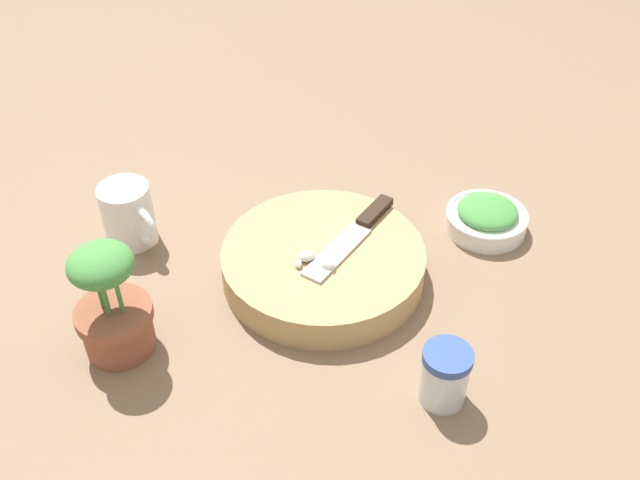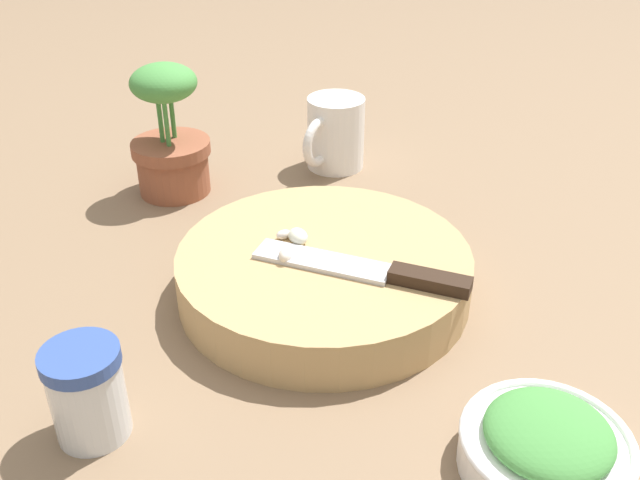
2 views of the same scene
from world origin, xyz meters
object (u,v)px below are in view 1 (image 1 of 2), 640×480
Objects in this scene: chef_knife at (356,232)px; coffee_mug at (129,215)px; cutting_board at (323,263)px; herb_bowl at (487,218)px; garlic_cloves at (312,260)px; spice_jar at (445,376)px; potted_herb at (112,308)px.

coffee_mug is (0.35, 0.00, -0.00)m from chef_knife.
cutting_board is 0.31m from coffee_mug.
herb_bowl is (-0.20, -0.10, -0.03)m from chef_knife.
spice_jar is at bearing 137.84° from garlic_cloves.
herb_bowl is 0.77× the size of potted_herb.
chef_knife is 0.37m from potted_herb.
cutting_board is 1.75× the size of potted_herb.
garlic_cloves is at bearing -42.16° from spice_jar.
garlic_cloves is 0.59× the size of coffee_mug.
cutting_board is 2.29× the size of herb_bowl.
garlic_cloves is (0.01, 0.03, 0.03)m from cutting_board.
potted_herb reaches higher than garlic_cloves.
garlic_cloves is at bearing -148.73° from potted_herb.
cutting_board is 0.31m from potted_herb.
cutting_board is at bearing -145.07° from potted_herb.
coffee_mug is at bearing -75.01° from potted_herb.
spice_jar is at bearing 153.37° from coffee_mug.
potted_herb reaches higher than cutting_board.
cutting_board is 4.86× the size of garlic_cloves.
garlic_cloves is 0.31m from coffee_mug.
cutting_board is at bearing 172.27° from coffee_mug.
coffee_mug reaches higher than chef_knife.
potted_herb is at bearing 104.99° from coffee_mug.
chef_knife is 0.28m from spice_jar.
garlic_cloves is at bearing 34.44° from herb_bowl.
coffee_mug is at bearing -13.69° from garlic_cloves.
coffee_mug is at bearing -26.63° from spice_jar.
herb_bowl is 0.59m from potted_herb.
garlic_cloves is at bearing 67.87° from cutting_board.
coffee_mug is (0.49, -0.24, 0.01)m from spice_jar.
cutting_board is 1.46× the size of chef_knife.
chef_knife is 1.96× the size of coffee_mug.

